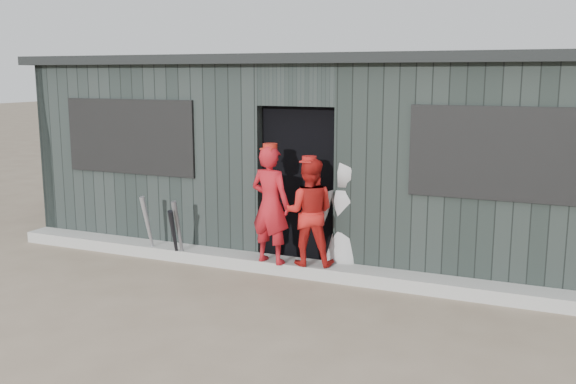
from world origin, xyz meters
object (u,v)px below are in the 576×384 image
at_px(player_grey_back, 347,215).
at_px(player_red_right, 309,212).
at_px(player_red_left, 270,205).
at_px(bat_mid, 179,232).
at_px(dugout, 336,152).
at_px(bat_right, 174,236).
at_px(bat_left, 148,227).

bearing_deg(player_grey_back, player_red_right, 16.66).
xyz_separation_m(player_red_left, player_grey_back, (0.80, 0.47, -0.15)).
xyz_separation_m(bat_mid, dugout, (1.44, 1.87, 0.88)).
xyz_separation_m(bat_right, player_grey_back, (2.10, 0.57, 0.34)).
bearing_deg(player_red_left, player_grey_back, -139.60).
bearing_deg(player_grey_back, bat_right, -14.90).
bearing_deg(dugout, bat_left, -136.05).
height_order(bat_left, player_red_right, player_red_right).
bearing_deg(player_grey_back, bat_left, -19.08).
distance_m(bat_left, bat_mid, 0.48).
xyz_separation_m(bat_right, player_red_right, (1.75, 0.20, 0.42)).
bearing_deg(player_red_right, player_red_left, -1.83).
height_order(bat_mid, player_red_right, player_red_right).
bearing_deg(player_red_right, bat_mid, -9.94).
relative_size(player_red_left, player_red_right, 1.11).
xyz_separation_m(bat_left, player_red_left, (1.74, 0.02, 0.43)).
xyz_separation_m(player_red_left, player_red_right, (0.45, 0.10, -0.07)).
bearing_deg(dugout, player_red_left, -95.40).
bearing_deg(bat_left, bat_right, -9.76).
height_order(bat_left, player_red_left, player_red_left).
relative_size(bat_left, dugout, 0.10).
height_order(player_red_right, player_grey_back, player_red_right).
distance_m(player_red_right, dugout, 1.82).
height_order(bat_right, player_grey_back, player_grey_back).
relative_size(player_red_right, player_grey_back, 0.90).
xyz_separation_m(bat_mid, player_grey_back, (2.06, 0.51, 0.29)).
distance_m(bat_left, player_red_left, 1.80).
height_order(bat_left, dugout, dugout).
relative_size(bat_right, dugout, 0.09).
bearing_deg(bat_right, dugout, 52.54).
bearing_deg(bat_mid, bat_left, 177.54).
xyz_separation_m(bat_left, bat_right, (0.44, -0.08, -0.06)).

